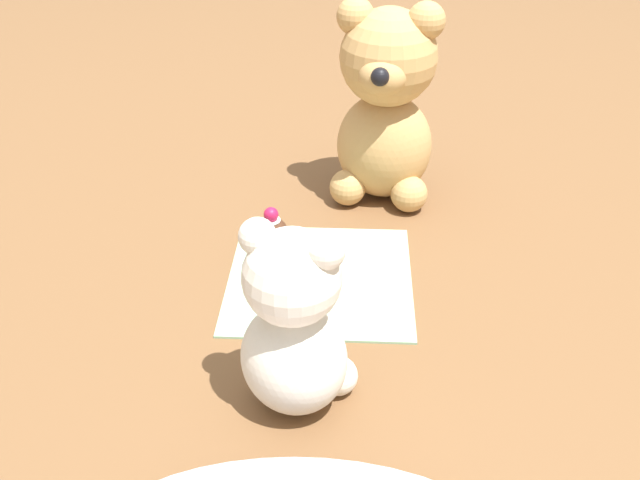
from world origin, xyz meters
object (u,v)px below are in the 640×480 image
(teddy_bear_tan, at_px, (386,104))
(cupcake_near_cream_bear, at_px, (280,276))
(teddy_bear_cream, at_px, (294,325))
(cupcake_near_tan_bear, at_px, (272,237))

(teddy_bear_tan, distance_m, cupcake_near_cream_bear, 0.30)
(cupcake_near_cream_bear, bearing_deg, teddy_bear_tan, -116.02)
(teddy_bear_cream, bearing_deg, cupcake_near_cream_bear, -61.77)
(teddy_bear_tan, xyz_separation_m, cupcake_near_cream_bear, (0.12, 0.25, -0.11))
(teddy_bear_tan, relative_size, cupcake_near_tan_bear, 4.11)
(teddy_bear_cream, relative_size, cupcake_near_tan_bear, 3.00)
(teddy_bear_tan, bearing_deg, cupcake_near_tan_bear, -119.02)
(cupcake_near_cream_bear, xyz_separation_m, cupcake_near_tan_bear, (0.02, -0.08, 0.00))
(cupcake_near_cream_bear, relative_size, cupcake_near_tan_bear, 0.95)
(teddy_bear_cream, relative_size, cupcake_near_cream_bear, 3.14)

